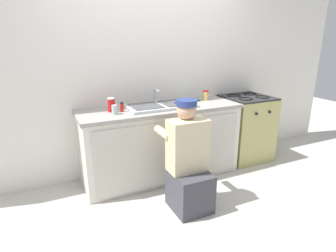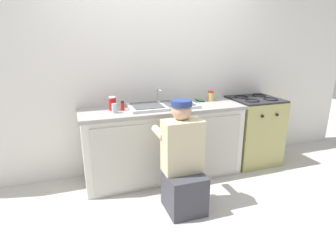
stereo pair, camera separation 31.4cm
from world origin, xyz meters
name	(u,v)px [view 2 (the right image)]	position (x,y,z in m)	size (l,w,h in m)	color
ground_plane	(171,186)	(0.00, 0.00, 0.00)	(12.00, 12.00, 0.00)	beige
back_wall	(154,72)	(0.00, 0.65, 1.25)	(6.00, 0.10, 2.50)	silver
counter_cabinet	(163,144)	(0.00, 0.29, 0.42)	(1.88, 0.62, 0.84)	silver
countertop	(162,109)	(0.00, 0.30, 0.86)	(1.92, 0.62, 0.04)	#9E9993
sink_double_basin	(162,105)	(0.00, 0.30, 0.90)	(0.80, 0.44, 0.19)	silver
stove_range	(253,130)	(1.29, 0.30, 0.45)	(0.62, 0.62, 0.91)	tan
plumber_person	(183,166)	(-0.03, -0.44, 0.46)	(0.42, 0.61, 1.10)	#3F3F47
soda_cup_red	(112,104)	(-0.57, 0.33, 0.96)	(0.08, 0.08, 0.15)	red
condiment_jar	(211,96)	(0.68, 0.40, 0.95)	(0.07, 0.07, 0.13)	#DBB760
water_glass	(114,108)	(-0.57, 0.21, 0.93)	(0.06, 0.06, 0.10)	#ADC6CC
cell_phone	(200,100)	(0.56, 0.45, 0.89)	(0.07, 0.14, 0.01)	black
spice_bottle_red	(123,106)	(-0.47, 0.29, 0.93)	(0.04, 0.04, 0.10)	red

